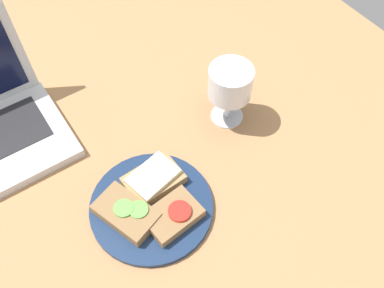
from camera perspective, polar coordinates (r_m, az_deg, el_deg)
The scene contains 6 objects.
wooden_table at distance 80.78cm, azimuth -5.94°, elevation -6.62°, with size 140.00×140.00×3.00cm, color #B27F51.
plate at distance 77.18cm, azimuth -5.42°, elevation -8.30°, with size 21.98×21.98×1.11cm, color navy.
sandwich_with_cucumber at distance 75.15cm, azimuth -8.75°, elevation -9.06°, with size 9.62×12.32×2.76cm.
sandwich_with_tomato at distance 74.32cm, azimuth -2.55°, elevation -9.47°, with size 10.03×7.54×2.63cm.
sandwich_with_cheese at distance 77.70cm, azimuth -5.18°, elevation -4.64°, with size 10.42×7.74×2.82cm.
wine_glass at distance 81.85cm, azimuth 5.11°, elevation 7.81°, with size 8.50×8.50×13.31cm.
Camera 1 is at (-14.34, -36.21, 72.27)cm, focal length 40.00 mm.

